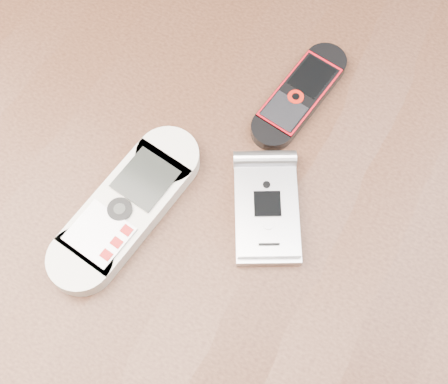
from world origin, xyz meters
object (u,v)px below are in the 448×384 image
(table, at_px, (220,233))
(motorola_razr, at_px, (267,210))
(nokia_white, at_px, (126,207))
(nokia_black_red, at_px, (300,95))

(table, height_order, motorola_razr, motorola_razr)
(table, distance_m, motorola_razr, 0.12)
(nokia_white, relative_size, nokia_black_red, 1.33)
(nokia_black_red, height_order, motorola_razr, motorola_razr)
(table, xyz_separation_m, motorola_razr, (0.05, 0.00, 0.11))
(nokia_black_red, relative_size, motorola_razr, 1.21)
(table, bearing_deg, nokia_white, -141.19)
(nokia_white, bearing_deg, table, 47.45)
(nokia_black_red, bearing_deg, table, -91.14)
(table, relative_size, motorola_razr, 10.85)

